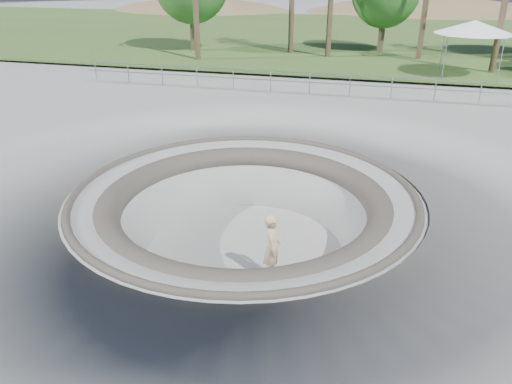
% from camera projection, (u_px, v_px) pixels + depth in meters
% --- Properties ---
extents(ground, '(180.00, 180.00, 0.00)m').
position_uv_depth(ground, '(244.00, 193.00, 14.72)').
color(ground, gray).
rests_on(ground, ground).
extents(skate_bowl, '(14.00, 14.00, 4.10)m').
position_uv_depth(skate_bowl, '(245.00, 247.00, 15.49)').
color(skate_bowl, gray).
rests_on(skate_bowl, ground).
extents(grass_strip, '(180.00, 36.00, 0.12)m').
position_uv_depth(grass_strip, '(348.00, 35.00, 44.47)').
color(grass_strip, '#385321').
rests_on(grass_strip, ground).
extents(distant_hills, '(103.20, 45.00, 28.60)m').
position_uv_depth(distant_hills, '(388.00, 70.00, 66.99)').
color(distant_hills, brown).
rests_on(distant_hills, ground).
extents(safety_railing, '(25.00, 0.06, 1.03)m').
position_uv_depth(safety_railing, '(310.00, 83.00, 24.96)').
color(safety_railing, gray).
rests_on(safety_railing, ground).
extents(skateboard, '(0.84, 0.53, 0.08)m').
position_uv_depth(skateboard, '(272.00, 278.00, 13.97)').
color(skateboard, olive).
rests_on(skateboard, ground).
extents(skater, '(0.58, 0.78, 1.96)m').
position_uv_depth(skater, '(272.00, 247.00, 13.55)').
color(skater, '#D2B088').
rests_on(skater, skateboard).
extents(canopy_white, '(5.98, 5.98, 3.02)m').
position_uv_depth(canopy_white, '(475.00, 27.00, 27.43)').
color(canopy_white, gray).
rests_on(canopy_white, ground).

